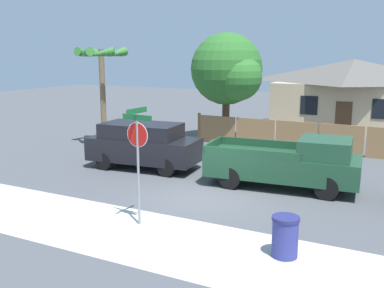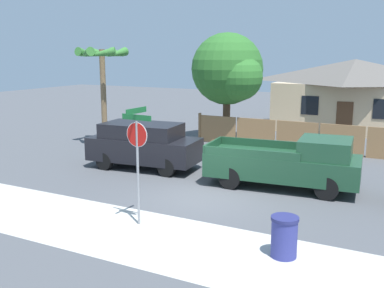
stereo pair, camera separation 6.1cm
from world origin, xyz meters
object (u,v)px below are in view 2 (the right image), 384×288
(house, at_px, (353,93))
(orange_pickup, at_px, (289,163))
(stop_sign, at_px, (137,147))
(palm_tree, at_px, (102,62))
(red_suv, at_px, (144,144))
(trash_bin, at_px, (284,237))
(oak_tree, at_px, (230,71))

(house, height_order, orange_pickup, house)
(house, distance_m, stop_sign, 19.70)
(palm_tree, distance_m, red_suv, 6.23)
(orange_pickup, xyz_separation_m, trash_bin, (1.43, -5.47, -0.41))
(oak_tree, xyz_separation_m, orange_pickup, (5.25, -7.03, -2.87))
(orange_pickup, bearing_deg, stop_sign, -122.71)
(oak_tree, height_order, red_suv, oak_tree)
(oak_tree, bearing_deg, house, 53.17)
(house, bearing_deg, oak_tree, -126.83)
(orange_pickup, relative_size, stop_sign, 1.66)
(red_suv, relative_size, stop_sign, 1.43)
(house, xyz_separation_m, oak_tree, (-5.34, -7.13, 1.54))
(red_suv, bearing_deg, stop_sign, -63.36)
(red_suv, distance_m, stop_sign, 6.39)
(oak_tree, height_order, orange_pickup, oak_tree)
(house, relative_size, trash_bin, 9.57)
(palm_tree, xyz_separation_m, trash_bin, (11.90, -8.44, -3.77))
(palm_tree, relative_size, red_suv, 1.06)
(house, bearing_deg, orange_pickup, -90.35)
(red_suv, bearing_deg, trash_bin, -41.41)
(orange_pickup, height_order, stop_sign, stop_sign)
(palm_tree, bearing_deg, stop_sign, -47.12)
(house, xyz_separation_m, stop_sign, (-2.83, -19.49, -0.01))
(oak_tree, relative_size, palm_tree, 1.16)
(red_suv, distance_m, trash_bin, 9.29)
(oak_tree, relative_size, trash_bin, 5.83)
(stop_sign, distance_m, trash_bin, 4.52)
(trash_bin, bearing_deg, stop_sign, 178.25)
(orange_pickup, bearing_deg, oak_tree, 121.31)
(red_suv, height_order, stop_sign, stop_sign)
(oak_tree, distance_m, stop_sign, 12.71)
(oak_tree, distance_m, trash_bin, 14.54)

